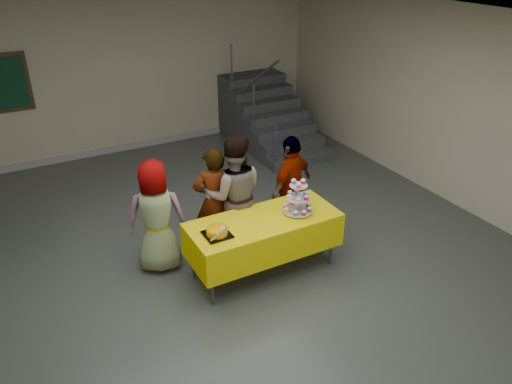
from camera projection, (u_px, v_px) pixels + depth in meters
room_shell at (235, 122)px, 5.13m from camera, size 10.00×10.04×3.02m
bake_table at (264, 234)px, 6.17m from camera, size 1.88×0.78×0.77m
cupcake_stand at (298, 201)px, 6.14m from camera, size 0.38×0.38×0.44m
bear_cake at (217, 231)px, 5.72m from camera, size 0.32×0.36×0.12m
schoolchild_a at (157, 217)px, 6.17m from camera, size 0.85×0.69×1.49m
schoolchild_b at (214, 202)px, 6.51m from camera, size 0.62×0.50×1.49m
schoolchild_c at (234, 195)px, 6.50m from camera, size 0.98×0.88×1.65m
schoolchild_d at (291, 186)px, 6.90m from camera, size 0.94×0.68×1.49m
staircase at (265, 118)px, 10.24m from camera, size 1.30×2.40×2.04m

